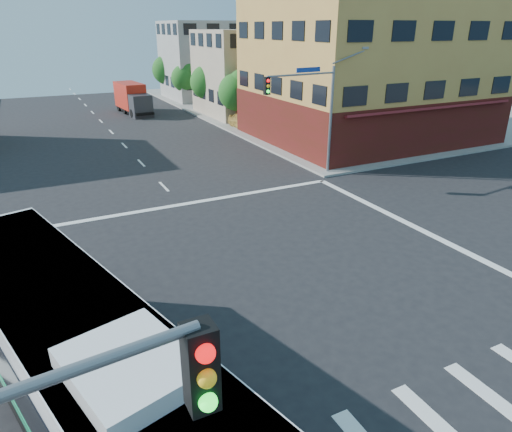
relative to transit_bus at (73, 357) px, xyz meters
name	(u,v)px	position (x,y,z in m)	size (l,w,h in m)	color
ground	(257,283)	(6.92, 3.91, -1.90)	(120.00, 120.00, 0.00)	black
sidewalk_ne	(373,101)	(41.92, 38.91, -1.82)	(50.00, 50.00, 0.15)	gray
corner_building_ne	(369,69)	(26.90, 22.39, 3.99)	(18.10, 15.44, 14.00)	#BD9244
building_east_near	(257,73)	(23.90, 37.89, 2.61)	(12.06, 10.06, 9.00)	tan
building_east_far	(211,60)	(23.90, 51.89, 3.11)	(12.06, 10.06, 10.00)	#969792
signal_mast_ne	(311,101)	(15.99, 14.53, 3.09)	(7.91, 1.13, 8.07)	gray
street_tree_a	(238,90)	(18.82, 31.83, 1.69)	(3.60, 3.60, 5.53)	#342013
street_tree_b	(208,80)	(18.82, 39.83, 1.86)	(3.80, 3.80, 5.79)	#342013
street_tree_c	(186,76)	(18.82, 47.83, 1.56)	(3.40, 3.40, 5.29)	#342013
street_tree_d	(167,68)	(18.82, 55.83, 1.99)	(4.00, 4.00, 6.03)	#342013
transit_bus	(73,357)	(0.00, 0.00, 0.00)	(6.17, 13.36, 3.88)	black
box_truck	(133,99)	(11.13, 43.93, -0.27)	(2.83, 7.62, 3.35)	#2A2A2F
parked_car	(244,121)	(18.85, 30.47, -1.14)	(1.78, 4.42, 1.51)	gold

